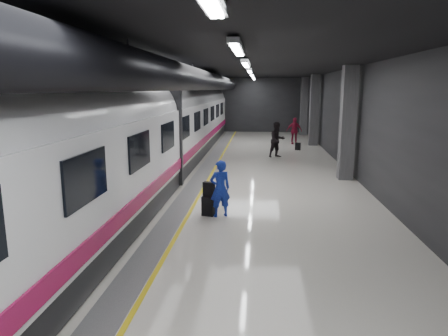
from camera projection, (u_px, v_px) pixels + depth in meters
name	position (u px, v px, depth m)	size (l,w,h in m)	color
ground	(229.00, 188.00, 14.68)	(40.00, 40.00, 0.00)	silver
platform_hall	(224.00, 91.00, 14.95)	(10.02, 40.02, 4.51)	black
train	(141.00, 132.00, 14.56)	(3.05, 38.00, 4.05)	black
traveler_main	(220.00, 189.00, 11.32)	(0.60, 0.39, 1.64)	blue
suitcase_main	(208.00, 206.00, 11.49)	(0.35, 0.22, 0.57)	black
shoulder_bag	(209.00, 189.00, 11.40)	(0.32, 0.17, 0.43)	black
traveler_far_a	(277.00, 140.00, 21.21)	(0.91, 0.71, 1.88)	black
traveler_far_b	(294.00, 131.00, 26.43)	(1.03, 0.43, 1.76)	maroon
suitcase_far	(298.00, 146.00, 23.87)	(0.30, 0.19, 0.44)	black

